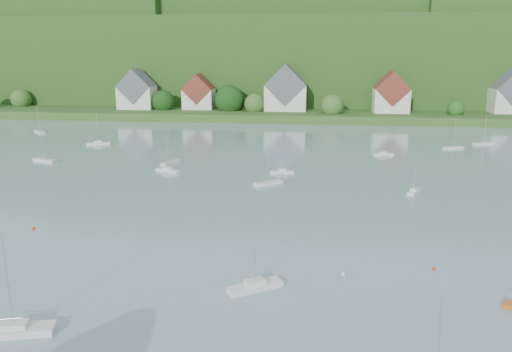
{
  "coord_description": "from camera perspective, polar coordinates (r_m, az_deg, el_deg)",
  "views": [
    {
      "loc": [
        17.43,
        -9.26,
        24.9
      ],
      "look_at": [
        7.11,
        75.0,
        4.0
      ],
      "focal_mm": 35.09,
      "sensor_mm": 36.0,
      "label": 1
    }
  ],
  "objects": [
    {
      "name": "mooring_buoy_2",
      "position": [
        63.72,
        19.61,
        -10.02
      ],
      "size": [
        0.38,
        0.38,
        0.38
      ],
      "primitive_type": "sphere",
      "color": "red",
      "rests_on": "ground"
    },
    {
      "name": "village_building_3",
      "position": [
        197.8,
        15.16,
        8.87
      ],
      "size": [
        13.0,
        10.4,
        15.5
      ],
      "color": "silver",
      "rests_on": "far_shore_strip"
    },
    {
      "name": "mooring_buoy_4",
      "position": [
        59.65,
        9.93,
        -11.06
      ],
      "size": [
        0.46,
        0.46,
        0.46
      ],
      "primitive_type": "sphere",
      "color": "white",
      "rests_on": "ground"
    },
    {
      "name": "far_shore_strip",
      "position": [
        211.28,
        2.23,
        7.46
      ],
      "size": [
        600.0,
        60.0,
        3.0
      ],
      "primitive_type": "cube",
      "color": "#2F5921",
      "rests_on": "ground"
    },
    {
      "name": "village_building_2",
      "position": [
        198.19,
        3.41,
        9.58
      ],
      "size": [
        16.0,
        11.44,
        18.0
      ],
      "color": "silver",
      "rests_on": "far_shore_strip"
    },
    {
      "name": "village_building_1",
      "position": [
        204.49,
        -6.54,
        9.22
      ],
      "size": [
        12.0,
        9.36,
        14.0
      ],
      "color": "silver",
      "rests_on": "far_shore_strip"
    },
    {
      "name": "near_sailboat_0",
      "position": [
        52.35,
        -25.89,
        -15.48
      ],
      "size": [
        7.36,
        3.67,
        9.57
      ],
      "rotation": [
        0.0,
        0.0,
        0.25
      ],
      "color": "silver",
      "rests_on": "ground"
    },
    {
      "name": "mooring_buoy_3",
      "position": [
        79.84,
        -24.01,
        -5.59
      ],
      "size": [
        0.47,
        0.47,
        0.47
      ],
      "primitive_type": "sphere",
      "color": "red",
      "rests_on": "ground"
    },
    {
      "name": "village_building_0",
      "position": [
        209.76,
        -13.42,
        9.26
      ],
      "size": [
        14.0,
        10.4,
        16.0
      ],
      "color": "silver",
      "rests_on": "far_shore_strip"
    },
    {
      "name": "forested_ridge",
      "position": [
        278.35,
        3.57,
        13.39
      ],
      "size": [
        620.0,
        181.22,
        69.89
      ],
      "color": "#1D4516",
      "rests_on": "ground"
    },
    {
      "name": "near_sailboat_3",
      "position": [
        55.37,
        -0.11,
        -12.38
      ],
      "size": [
        6.07,
        4.86,
        8.31
      ],
      "rotation": [
        0.0,
        0.0,
        0.59
      ],
      "color": "silver",
      "rests_on": "ground"
    },
    {
      "name": "far_sailboat_cluster",
      "position": [
        127.15,
        0.66,
        2.71
      ],
      "size": [
        197.34,
        64.32,
        8.71
      ],
      "color": "silver",
      "rests_on": "ground"
    }
  ]
}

